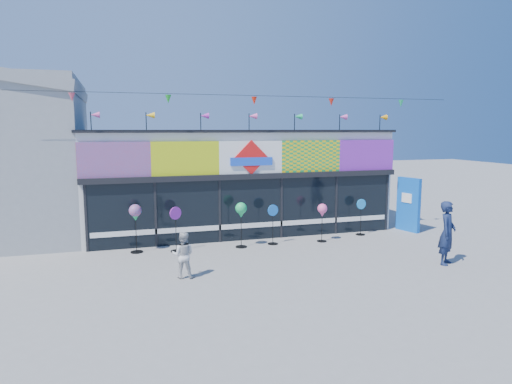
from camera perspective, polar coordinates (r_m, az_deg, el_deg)
name	(u,v)px	position (r m, az deg, el deg)	size (l,w,h in m)	color
ground	(283,265)	(14.14, 3.33, -9.11)	(80.00, 80.00, 0.00)	gray
kite_shop	(234,179)	(19.32, -2.75, 1.68)	(16.00, 5.70, 5.31)	silver
blue_sign	(408,204)	(19.50, 18.51, -1.48)	(0.42, 1.10, 2.19)	blue
spinner_0	(135,214)	(15.74, -14.85, -2.68)	(0.42, 0.42, 1.65)	black
spinner_1	(176,228)	(15.67, -9.99, -4.46)	(0.41, 0.39, 1.54)	black
spinner_2	(241,211)	(15.91, -1.87, -2.45)	(0.40, 0.40, 1.60)	black
spinner_3	(273,223)	(16.43, 2.12, -3.94)	(0.41, 0.37, 1.45)	black
spinner_4	(322,211)	(16.91, 8.28, -2.41)	(0.36, 0.36, 1.42)	black
spinner_5	(361,216)	(18.33, 12.98, -2.94)	(0.40, 0.36, 1.43)	black
adult_man	(447,233)	(15.16, 22.79, -4.74)	(0.71, 0.47, 1.96)	#152043
child	(183,255)	(12.97, -9.10, -7.77)	(0.63, 0.37, 1.31)	silver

